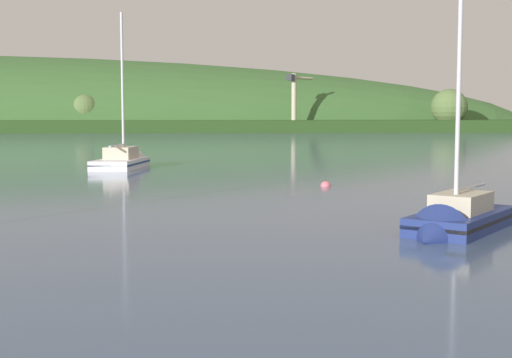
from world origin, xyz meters
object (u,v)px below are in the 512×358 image
at_px(sailboat_far_left, 124,163).
at_px(mooring_buoy_off_fishing_boat, 326,186).
at_px(dockside_crane, 294,105).
at_px(sailboat_midwater_white, 455,227).

relative_size(sailboat_far_left, mooring_buoy_off_fishing_boat, 20.08).
height_order(sailboat_far_left, mooring_buoy_off_fishing_boat, sailboat_far_left).
height_order(dockside_crane, mooring_buoy_off_fishing_boat, dockside_crane).
xyz_separation_m(dockside_crane, sailboat_far_left, (-38.63, -138.69, -7.27)).
xyz_separation_m(dockside_crane, sailboat_midwater_white, (-23.27, -176.07, -7.38)).
bearing_deg(sailboat_far_left, mooring_buoy_off_fishing_boat, -131.62).
bearing_deg(mooring_buoy_off_fishing_boat, sailboat_far_left, 127.01).
bearing_deg(dockside_crane, sailboat_midwater_white, -136.95).
bearing_deg(mooring_buoy_off_fishing_boat, dockside_crane, 81.18).
bearing_deg(mooring_buoy_off_fishing_boat, sailboat_midwater_white, -86.38).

